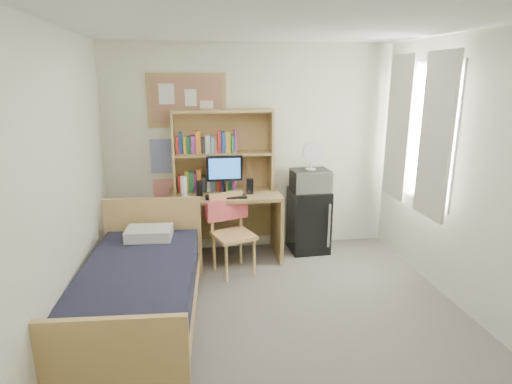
{
  "coord_description": "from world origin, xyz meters",
  "views": [
    {
      "loc": [
        -0.75,
        -3.22,
        2.2
      ],
      "look_at": [
        -0.07,
        1.2,
        0.99
      ],
      "focal_mm": 30.0,
      "sensor_mm": 36.0,
      "label": 1
    }
  ],
  "objects": [
    {
      "name": "floor",
      "position": [
        0.0,
        0.0,
        -0.01
      ],
      "size": [
        3.6,
        4.2,
        0.02
      ],
      "primitive_type": "cube",
      "color": "slate",
      "rests_on": "ground"
    },
    {
      "name": "ceiling",
      "position": [
        0.0,
        0.0,
        2.6
      ],
      "size": [
        3.6,
        4.2,
        0.02
      ],
      "primitive_type": "cube",
      "color": "white",
      "rests_on": "wall_back"
    },
    {
      "name": "wall_back",
      "position": [
        0.0,
        2.1,
        1.3
      ],
      "size": [
        3.6,
        0.04,
        2.6
      ],
      "primitive_type": "cube",
      "color": "white",
      "rests_on": "floor"
    },
    {
      "name": "wall_front",
      "position": [
        0.0,
        -2.1,
        1.3
      ],
      "size": [
        3.6,
        0.04,
        2.6
      ],
      "primitive_type": "cube",
      "color": "white",
      "rests_on": "floor"
    },
    {
      "name": "wall_left",
      "position": [
        -1.8,
        0.0,
        1.3
      ],
      "size": [
        0.04,
        4.2,
        2.6
      ],
      "primitive_type": "cube",
      "color": "white",
      "rests_on": "floor"
    },
    {
      "name": "wall_right",
      "position": [
        1.8,
        0.0,
        1.3
      ],
      "size": [
        0.04,
        4.2,
        2.6
      ],
      "primitive_type": "cube",
      "color": "white",
      "rests_on": "floor"
    },
    {
      "name": "window_unit",
      "position": [
        1.75,
        1.2,
        1.6
      ],
      "size": [
        0.1,
        1.4,
        1.7
      ],
      "primitive_type": "cube",
      "color": "white",
      "rests_on": "wall_right"
    },
    {
      "name": "curtain_left",
      "position": [
        1.72,
        0.8,
        1.6
      ],
      "size": [
        0.04,
        0.55,
        1.7
      ],
      "primitive_type": "cube",
      "color": "beige",
      "rests_on": "wall_right"
    },
    {
      "name": "curtain_right",
      "position": [
        1.72,
        1.6,
        1.6
      ],
      "size": [
        0.04,
        0.55,
        1.7
      ],
      "primitive_type": "cube",
      "color": "beige",
      "rests_on": "wall_right"
    },
    {
      "name": "bulletin_board",
      "position": [
        -0.78,
        2.08,
        1.92
      ],
      "size": [
        0.94,
        0.03,
        0.64
      ],
      "primitive_type": "cube",
      "color": "#A97959",
      "rests_on": "wall_back"
    },
    {
      "name": "poster_wave",
      "position": [
        -1.1,
        2.09,
        1.25
      ],
      "size": [
        0.3,
        0.01,
        0.42
      ],
      "primitive_type": "cube",
      "color": "#283DA0",
      "rests_on": "wall_back"
    },
    {
      "name": "poster_japan",
      "position": [
        -1.1,
        2.09,
        0.78
      ],
      "size": [
        0.28,
        0.01,
        0.36
      ],
      "primitive_type": "cube",
      "color": "red",
      "rests_on": "wall_back"
    },
    {
      "name": "desk",
      "position": [
        -0.37,
        1.75,
        0.42
      ],
      "size": [
        1.34,
        0.67,
        0.83
      ],
      "primitive_type": "cube",
      "rotation": [
        0.0,
        0.0,
        -0.0
      ],
      "color": "tan",
      "rests_on": "floor"
    },
    {
      "name": "desk_chair",
      "position": [
        -0.32,
        1.31,
        0.46
      ],
      "size": [
        0.59,
        0.59,
        0.93
      ],
      "primitive_type": "cube",
      "rotation": [
        0.0,
        0.0,
        0.34
      ],
      "color": "tan",
      "rests_on": "floor"
    },
    {
      "name": "mini_fridge",
      "position": [
        0.71,
        1.84,
        0.4
      ],
      "size": [
        0.49,
        0.49,
        0.81
      ],
      "primitive_type": "cube",
      "rotation": [
        0.0,
        0.0,
        0.03
      ],
      "color": "black",
      "rests_on": "floor"
    },
    {
      "name": "bed",
      "position": [
        -1.27,
        0.35,
        0.28
      ],
      "size": [
        1.15,
        2.1,
        0.56
      ],
      "primitive_type": "cube",
      "rotation": [
        0.0,
        0.0,
        -0.07
      ],
      "color": "black",
      "rests_on": "floor"
    },
    {
      "name": "hutch",
      "position": [
        -0.37,
        1.9,
        1.33
      ],
      "size": [
        1.21,
        0.31,
        0.99
      ],
      "primitive_type": "cube",
      "rotation": [
        0.0,
        0.0,
        -0.0
      ],
      "color": "tan",
      "rests_on": "desk"
    },
    {
      "name": "monitor",
      "position": [
        -0.37,
        1.69,
        1.06
      ],
      "size": [
        0.42,
        0.03,
        0.45
      ],
      "primitive_type": "cube",
      "rotation": [
        0.0,
        0.0,
        -0.0
      ],
      "color": "black",
      "rests_on": "desk"
    },
    {
      "name": "keyboard",
      "position": [
        -0.37,
        1.55,
        0.85
      ],
      "size": [
        0.48,
        0.15,
        0.02
      ],
      "primitive_type": "cube",
      "rotation": [
        0.0,
        0.0,
        -0.0
      ],
      "color": "black",
      "rests_on": "desk"
    },
    {
      "name": "speaker_left",
      "position": [
        -0.67,
        1.69,
        0.92
      ],
      "size": [
        0.07,
        0.07,
        0.18
      ],
      "primitive_type": "cube",
      "rotation": [
        0.0,
        0.0,
        -0.0
      ],
      "color": "black",
      "rests_on": "desk"
    },
    {
      "name": "speaker_right",
      "position": [
        -0.07,
        1.68,
        0.93
      ],
      "size": [
        0.08,
        0.08,
        0.18
      ],
      "primitive_type": "cube",
      "rotation": [
        0.0,
        0.0,
        -0.0
      ],
      "color": "black",
      "rests_on": "desk"
    },
    {
      "name": "water_bottle",
      "position": [
        -0.85,
        1.65,
        0.96
      ],
      "size": [
        0.07,
        0.07,
        0.25
      ],
      "primitive_type": "cylinder",
      "rotation": [
        0.0,
        0.0,
        -0.0
      ],
      "color": "white",
      "rests_on": "desk"
    },
    {
      "name": "hoodie",
      "position": [
        -0.38,
        1.5,
        0.72
      ],
      "size": [
        0.52,
        0.31,
        0.24
      ],
      "primitive_type": "cube",
      "rotation": [
        0.0,
        0.0,
        0.34
      ],
      "color": "#D55159",
      "rests_on": "desk_chair"
    },
    {
      "name": "microwave",
      "position": [
        0.71,
        1.82,
        0.94
      ],
      "size": [
        0.47,
        0.36,
        0.27
      ],
      "primitive_type": "cube",
      "rotation": [
        0.0,
        0.0,
        0.03
      ],
      "color": "silver",
      "rests_on": "mini_fridge"
    },
    {
      "name": "desk_fan",
      "position": [
        0.71,
        1.82,
        1.23
      ],
      "size": [
        0.26,
        0.26,
        0.32
      ],
      "primitive_type": "cylinder",
      "rotation": [
        0.0,
        0.0,
        0.03
      ],
      "color": "white",
      "rests_on": "microwave"
    },
    {
      "name": "pillow",
      "position": [
        -1.22,
        1.09,
        0.61
      ],
      "size": [
        0.49,
        0.36,
        0.11
      ],
      "primitive_type": "cube",
      "rotation": [
        0.0,
        0.0,
        -0.07
      ],
      "color": "white",
      "rests_on": "bed"
    }
  ]
}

